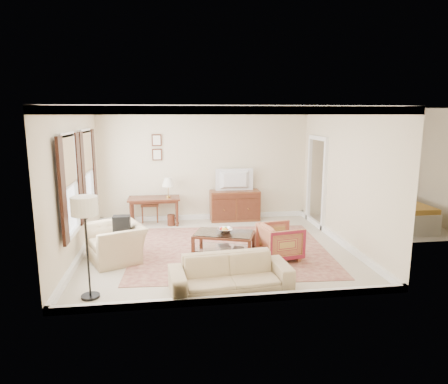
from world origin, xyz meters
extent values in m
cube|color=beige|center=(0.00, 0.00, 0.00)|extent=(5.50, 5.00, 0.01)
cube|color=white|center=(0.00, 0.00, 2.90)|extent=(5.50, 5.00, 0.01)
cube|color=beige|center=(0.00, 2.50, 1.45)|extent=(5.50, 0.01, 2.90)
cube|color=beige|center=(0.00, -2.50, 1.45)|extent=(5.50, 0.01, 2.90)
cube|color=beige|center=(-2.75, 0.00, 1.45)|extent=(0.01, 5.00, 2.90)
cube|color=beige|center=(2.75, 0.00, 1.45)|extent=(0.01, 5.00, 2.90)
cube|color=beige|center=(4.25, 1.15, 0.00)|extent=(3.00, 2.70, 0.01)
cube|color=beige|center=(5.75, 1.15, 1.45)|extent=(0.01, 2.70, 2.90)
cube|color=maroon|center=(0.26, -0.13, 0.01)|extent=(4.17, 3.65, 0.01)
cube|color=#532617|center=(-1.34, 2.08, 0.68)|extent=(1.29, 0.64, 0.05)
cylinder|color=#532617|center=(-1.90, 1.84, 0.33)|extent=(0.07, 0.07, 0.66)
cylinder|color=#532617|center=(-0.77, 1.84, 0.33)|extent=(0.07, 0.07, 0.66)
cylinder|color=#532617|center=(-1.90, 2.32, 0.33)|extent=(0.07, 0.07, 0.66)
cylinder|color=#532617|center=(-0.77, 2.32, 0.33)|extent=(0.07, 0.07, 0.66)
cube|color=brown|center=(0.76, 2.22, 0.40)|extent=(1.30, 0.50, 0.80)
imported|color=black|center=(0.76, 2.20, 1.27)|extent=(0.95, 0.54, 0.12)
cube|color=#532617|center=(0.09, -0.47, 0.45)|extent=(1.31, 1.02, 0.04)
cube|color=silver|center=(0.09, -0.47, 0.48)|extent=(1.24, 0.94, 0.01)
cube|color=silver|center=(0.09, -0.47, 0.16)|extent=(1.21, 0.92, 0.02)
cube|color=#532617|center=(-0.53, -0.58, 0.23)|extent=(0.08, 0.08, 0.45)
cube|color=#532617|center=(0.51, -0.94, 0.23)|extent=(0.08, 0.08, 0.45)
cube|color=#532617|center=(-0.32, 0.00, 0.23)|extent=(0.08, 0.08, 0.45)
cube|color=#532617|center=(0.71, -0.36, 0.23)|extent=(0.08, 0.08, 0.45)
imported|color=silver|center=(0.11, -0.44, 0.54)|extent=(0.42, 0.42, 0.10)
imported|color=brown|center=(0.00, -0.42, 0.19)|extent=(0.28, 0.07, 0.38)
imported|color=brown|center=(0.25, -0.57, 0.19)|extent=(0.27, 0.12, 0.38)
imported|color=maroon|center=(1.16, -0.74, 0.38)|extent=(0.80, 0.84, 0.75)
imported|color=tan|center=(-1.99, -0.38, 0.47)|extent=(1.07, 1.27, 0.94)
cube|color=black|center=(-1.87, -0.39, 0.72)|extent=(0.32, 0.38, 0.40)
imported|color=tan|center=(-0.02, -2.03, 0.38)|extent=(1.96, 0.72, 0.75)
cylinder|color=black|center=(-2.20, -1.98, 0.02)|extent=(0.28, 0.28, 0.04)
cylinder|color=black|center=(-2.20, -1.98, 0.68)|extent=(0.03, 0.03, 1.34)
cylinder|color=silver|center=(-2.20, -1.98, 1.45)|extent=(0.39, 0.39, 0.28)
camera|label=1|loc=(-0.96, -7.93, 2.78)|focal=32.00mm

